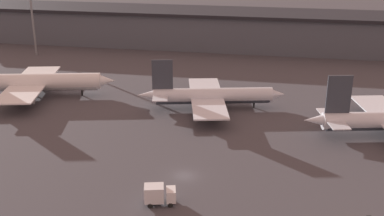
{
  "coord_description": "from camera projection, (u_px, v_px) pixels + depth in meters",
  "views": [
    {
      "loc": [
        16.53,
        -77.77,
        43.33
      ],
      "look_at": [
        -2.38,
        19.99,
        6.0
      ],
      "focal_mm": 45.0,
      "sensor_mm": 36.0,
      "label": 1
    }
  ],
  "objects": [
    {
      "name": "ground",
      "position": [
        184.0,
        176.0,
        89.65
      ],
      "size": [
        600.0,
        600.0,
        0.0
      ],
      "primitive_type": "plane",
      "color": "#423F44"
    },
    {
      "name": "terminal_building",
      "position": [
        240.0,
        29.0,
        183.51
      ],
      "size": [
        230.36,
        23.88,
        13.98
      ],
      "color": "#4C515B",
      "rests_on": "ground"
    },
    {
      "name": "airplane_0",
      "position": [
        34.0,
        82.0,
        130.85
      ],
      "size": [
        43.48,
        34.44,
        13.91
      ],
      "rotation": [
        0.0,
        0.0,
        0.23
      ],
      "color": "white",
      "rests_on": "ground"
    },
    {
      "name": "airplane_1",
      "position": [
        211.0,
        96.0,
        122.11
      ],
      "size": [
        37.45,
        32.32,
        12.93
      ],
      "rotation": [
        0.0,
        0.0,
        0.23
      ],
      "color": "silver",
      "rests_on": "ground"
    },
    {
      "name": "service_vehicle_2",
      "position": [
        159.0,
        194.0,
        79.81
      ],
      "size": [
        5.69,
        3.81,
        3.47
      ],
      "rotation": [
        0.0,
        0.0,
        0.26
      ],
      "color": "white",
      "rests_on": "ground"
    },
    {
      "name": "lamp_post_0",
      "position": [
        32.0,
        10.0,
        169.4
      ],
      "size": [
        1.8,
        1.8,
        25.52
      ],
      "color": "slate",
      "rests_on": "ground"
    }
  ]
}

